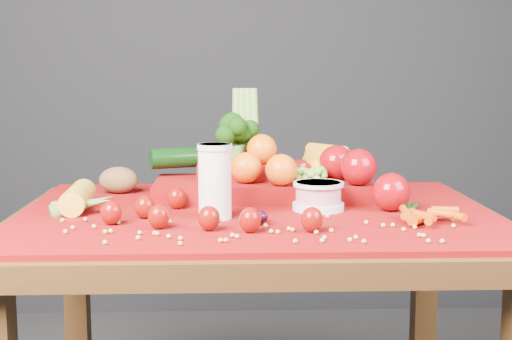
{
  "coord_description": "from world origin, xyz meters",
  "views": [
    {
      "loc": [
        -0.06,
        -1.57,
        1.08
      ],
      "look_at": [
        0.0,
        0.02,
        0.85
      ],
      "focal_mm": 50.0,
      "sensor_mm": 36.0,
      "label": 1
    }
  ],
  "objects_px": {
    "table": "(256,256)",
    "milk_glass": "(215,179)",
    "produce_mound": "(275,173)",
    "yogurt_bowl": "(318,195)"
  },
  "relations": [
    {
      "from": "milk_glass",
      "to": "table",
      "type": "bearing_deg",
      "value": 43.62
    },
    {
      "from": "milk_glass",
      "to": "produce_mound",
      "type": "distance_m",
      "value": 0.28
    },
    {
      "from": "table",
      "to": "produce_mound",
      "type": "bearing_deg",
      "value": 71.42
    },
    {
      "from": "milk_glass",
      "to": "yogurt_bowl",
      "type": "xyz_separation_m",
      "value": [
        0.23,
        0.08,
        -0.05
      ]
    },
    {
      "from": "table",
      "to": "produce_mound",
      "type": "xyz_separation_m",
      "value": [
        0.05,
        0.15,
        0.17
      ]
    },
    {
      "from": "table",
      "to": "yogurt_bowl",
      "type": "distance_m",
      "value": 0.2
    },
    {
      "from": "produce_mound",
      "to": "table",
      "type": "bearing_deg",
      "value": -108.58
    },
    {
      "from": "milk_glass",
      "to": "yogurt_bowl",
      "type": "distance_m",
      "value": 0.25
    },
    {
      "from": "table",
      "to": "milk_glass",
      "type": "bearing_deg",
      "value": -136.38
    },
    {
      "from": "table",
      "to": "milk_glass",
      "type": "height_order",
      "value": "milk_glass"
    }
  ]
}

